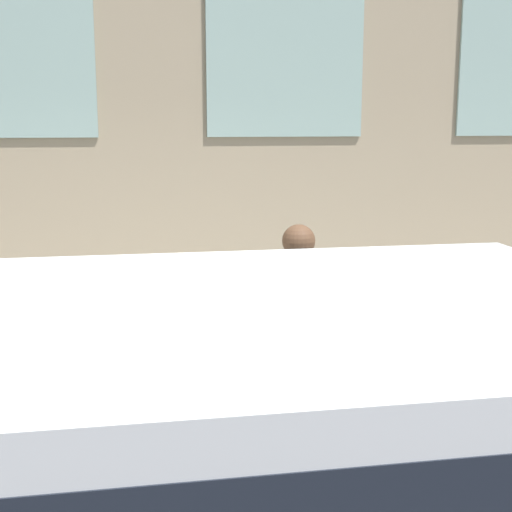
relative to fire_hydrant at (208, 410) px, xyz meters
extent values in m
cube|color=#9E9B93|center=(1.01, 0.20, -0.46)|extent=(3.09, 60.00, 0.16)
cube|color=#9EBCB2|center=(2.54, -1.03, 2.50)|extent=(0.03, 1.47, 1.84)
cube|color=#9EBCB2|center=(2.54, 1.42, 2.50)|extent=(0.03, 1.47, 1.84)
cylinder|color=#2D7260|center=(0.00, 0.00, -0.37)|extent=(0.34, 0.34, 0.04)
cylinder|color=#2D7260|center=(0.00, 0.00, -0.07)|extent=(0.25, 0.25, 0.62)
sphere|color=#2C5D50|center=(0.00, 0.00, 0.24)|extent=(0.27, 0.27, 0.27)
cylinder|color=black|center=(0.00, 0.00, 0.32)|extent=(0.09, 0.09, 0.11)
cylinder|color=#2D7260|center=(0.00, -0.18, 0.00)|extent=(0.09, 0.10, 0.09)
cylinder|color=#2D7260|center=(0.00, 0.18, 0.00)|extent=(0.09, 0.10, 0.09)
cylinder|color=#232328|center=(0.52, -0.70, -0.04)|extent=(0.10, 0.10, 0.68)
cylinder|color=#232328|center=(0.66, -0.70, -0.04)|extent=(0.10, 0.10, 0.68)
cube|color=#1E59A5|center=(0.59, -0.70, 0.56)|extent=(0.19, 0.13, 0.51)
cylinder|color=#1E59A5|center=(0.46, -0.70, 0.57)|extent=(0.08, 0.08, 0.49)
cylinder|color=#1E59A5|center=(0.73, -0.70, 0.57)|extent=(0.08, 0.08, 0.49)
sphere|color=brown|center=(0.59, -0.70, 0.93)|extent=(0.23, 0.23, 0.23)
cylinder|color=black|center=(-0.97, -1.19, -0.17)|extent=(0.24, 0.74, 0.74)
cube|color=white|center=(-1.87, 0.11, 0.80)|extent=(1.79, 2.81, 0.72)
cube|color=#1E232D|center=(-1.87, 0.11, 0.80)|extent=(1.80, 2.59, 0.46)
camera|label=1|loc=(-4.08, 0.43, 1.74)|focal=50.00mm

